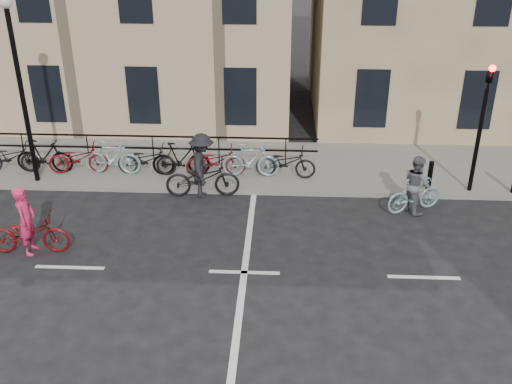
{
  "coord_description": "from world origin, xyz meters",
  "views": [
    {
      "loc": [
        0.81,
        -10.77,
        7.18
      ],
      "look_at": [
        0.17,
        1.92,
        1.1
      ],
      "focal_mm": 40.0,
      "sensor_mm": 36.0,
      "label": 1
    }
  ],
  "objects_px": {
    "lamp_post": "(18,69)",
    "cyclist_dark": "(202,172)",
    "cyclist_pink": "(28,230)",
    "traffic_light": "(483,113)",
    "cyclist_grey": "(415,189)"
  },
  "relations": [
    {
      "from": "traffic_light",
      "to": "lamp_post",
      "type": "height_order",
      "value": "lamp_post"
    },
    {
      "from": "lamp_post",
      "to": "cyclist_grey",
      "type": "xyz_separation_m",
      "value": [
        10.89,
        -1.16,
        -2.84
      ]
    },
    {
      "from": "traffic_light",
      "to": "cyclist_dark",
      "type": "relative_size",
      "value": 1.81
    },
    {
      "from": "traffic_light",
      "to": "lamp_post",
      "type": "xyz_separation_m",
      "value": [
        -12.7,
        0.06,
        1.04
      ]
    },
    {
      "from": "lamp_post",
      "to": "cyclist_pink",
      "type": "relative_size",
      "value": 2.71
    },
    {
      "from": "traffic_light",
      "to": "lamp_post",
      "type": "distance_m",
      "value": 12.74
    },
    {
      "from": "cyclist_pink",
      "to": "cyclist_dark",
      "type": "height_order",
      "value": "cyclist_dark"
    },
    {
      "from": "cyclist_pink",
      "to": "lamp_post",
      "type": "bearing_deg",
      "value": 15.65
    },
    {
      "from": "lamp_post",
      "to": "cyclist_pink",
      "type": "xyz_separation_m",
      "value": [
        1.36,
        -3.77,
        -2.9
      ]
    },
    {
      "from": "cyclist_pink",
      "to": "cyclist_dark",
      "type": "relative_size",
      "value": 0.9
    },
    {
      "from": "lamp_post",
      "to": "cyclist_dark",
      "type": "height_order",
      "value": "lamp_post"
    },
    {
      "from": "traffic_light",
      "to": "cyclist_dark",
      "type": "distance_m",
      "value": 7.85
    },
    {
      "from": "traffic_light",
      "to": "cyclist_pink",
      "type": "relative_size",
      "value": 2.0
    },
    {
      "from": "cyclist_grey",
      "to": "cyclist_dark",
      "type": "bearing_deg",
      "value": 59.99
    },
    {
      "from": "lamp_post",
      "to": "cyclist_dark",
      "type": "distance_m",
      "value": 5.77
    }
  ]
}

